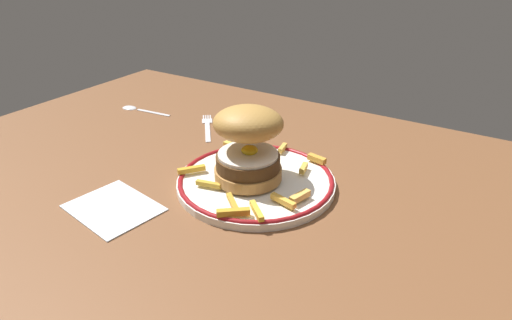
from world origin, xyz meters
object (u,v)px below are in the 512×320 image
(fork, at_px, (207,127))
(spoon, at_px, (134,108))
(dinner_plate, at_px, (256,181))
(napkin, at_px, (113,207))
(burger, at_px, (248,141))

(fork, distance_m, spoon, 0.21)
(dinner_plate, xyz_separation_m, fork, (-0.21, 0.15, -0.01))
(dinner_plate, bearing_deg, napkin, -130.35)
(dinner_plate, distance_m, fork, 0.26)
(burger, xyz_separation_m, spoon, (-0.41, 0.15, -0.07))
(fork, bearing_deg, dinner_plate, -34.96)
(dinner_plate, relative_size, napkin, 1.96)
(spoon, relative_size, napkin, 1.03)
(fork, relative_size, spoon, 0.90)
(dinner_plate, distance_m, napkin, 0.22)
(dinner_plate, distance_m, spoon, 0.45)
(dinner_plate, xyz_separation_m, burger, (-0.01, -0.00, 0.07))
(burger, height_order, fork, burger)
(napkin, bearing_deg, burger, 51.79)
(dinner_plate, relative_size, burger, 1.71)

